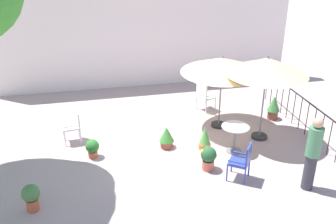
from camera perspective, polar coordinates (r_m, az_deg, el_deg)
The scene contains 16 objects.
ground_plane at distance 10.70m, azimuth 0.62°, elevation -4.96°, with size 60.00×60.00×0.00m, color #B09891.
villa_facade at distance 14.32m, azimuth -3.67°, elevation 12.16°, with size 11.02×0.30×4.29m, color white.
terrace_railing at distance 11.77m, azimuth 19.30°, elevation 0.21°, with size 0.03×5.20×1.01m.
patio_umbrella_0 at distance 10.56m, azimuth 14.27°, elevation 6.45°, with size 2.17×2.17×2.41m.
patio_umbrella_1 at distance 11.10m, azimuth 7.91°, elevation 6.76°, with size 2.34×2.34×2.19m.
cafe_table_0 at distance 10.35m, azimuth 9.76°, elevation -3.18°, with size 0.73×0.73×0.75m.
patio_chair_0 at distance 11.00m, azimuth -13.59°, elevation -1.79°, with size 0.51×0.49×0.89m.
patio_chair_1 at distance 9.26m, azimuth 10.87°, elevation -6.88°, with size 0.64×0.64×0.94m.
patio_chair_2 at distance 12.57m, azimuth 5.31°, elevation 2.51°, with size 0.62×0.64×0.95m.
potted_plant_0 at distance 12.45m, azimuth 15.17°, elevation 0.76°, with size 0.39×0.39×0.76m.
potted_plant_1 at distance 9.61m, azimuth 5.92°, elevation -6.56°, with size 0.42×0.39×0.62m.
potted_plant_2 at distance 10.48m, azimuth -0.20°, elevation -3.60°, with size 0.40×0.40×0.62m.
potted_plant_3 at distance 10.25m, azimuth -10.98°, elevation -5.12°, with size 0.36×0.36×0.50m.
potted_plant_4 at distance 8.75m, azimuth -19.36°, elevation -11.51°, with size 0.38×0.38×0.62m.
potted_plant_5 at distance 10.46m, azimuth 5.41°, elevation -3.86°, with size 0.33×0.33×0.66m.
standing_person at distance 9.16m, azimuth 20.37°, elevation -5.60°, with size 0.45×0.45×1.79m.
Camera 1 is at (-2.07, -9.01, 5.40)m, focal length 41.75 mm.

